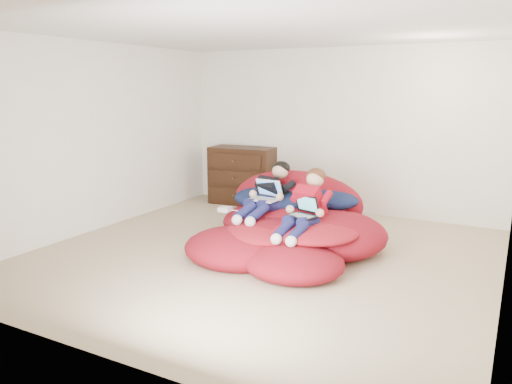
# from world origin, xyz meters

# --- Properties ---
(room_shell) EXTENTS (5.10, 5.10, 2.77)m
(room_shell) POSITION_xyz_m (0.00, 0.00, 0.22)
(room_shell) COLOR tan
(room_shell) RESTS_ON ground
(dresser) EXTENTS (1.09, 0.63, 0.94)m
(dresser) POSITION_xyz_m (-1.52, 2.22, 0.47)
(dresser) COLOR black
(dresser) RESTS_ON ground
(beanbag_pile) EXTENTS (2.32, 2.46, 0.88)m
(beanbag_pile) POSITION_xyz_m (0.13, 0.50, 0.26)
(beanbag_pile) COLOR maroon
(beanbag_pile) RESTS_ON ground
(cream_pillow) EXTENTS (0.47, 0.30, 0.30)m
(cream_pillow) POSITION_xyz_m (-0.42, 1.26, 0.62)
(cream_pillow) COLOR silver
(cream_pillow) RESTS_ON beanbag_pile
(older_boy) EXTENTS (0.41, 1.16, 0.62)m
(older_boy) POSITION_xyz_m (-0.17, 0.55, 0.65)
(older_boy) COLOR black
(older_boy) RESTS_ON beanbag_pile
(younger_boy) EXTENTS (0.36, 1.04, 0.69)m
(younger_boy) POSITION_xyz_m (0.46, 0.21, 0.62)
(younger_boy) COLOR #AA0F21
(younger_boy) RESTS_ON beanbag_pile
(laptop_white) EXTENTS (0.35, 0.36, 0.23)m
(laptop_white) POSITION_xyz_m (-0.17, 0.45, 0.62)
(laptop_white) COLOR white
(laptop_white) RESTS_ON older_boy
(laptop_black) EXTENTS (0.35, 0.37, 0.22)m
(laptop_black) POSITION_xyz_m (0.46, 0.15, 0.56)
(laptop_black) COLOR black
(laptop_black) RESTS_ON younger_boy
(power_adapter) EXTENTS (0.16, 0.16, 0.05)m
(power_adapter) POSITION_xyz_m (-0.65, 0.26, 0.42)
(power_adapter) COLOR white
(power_adapter) RESTS_ON beanbag_pile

